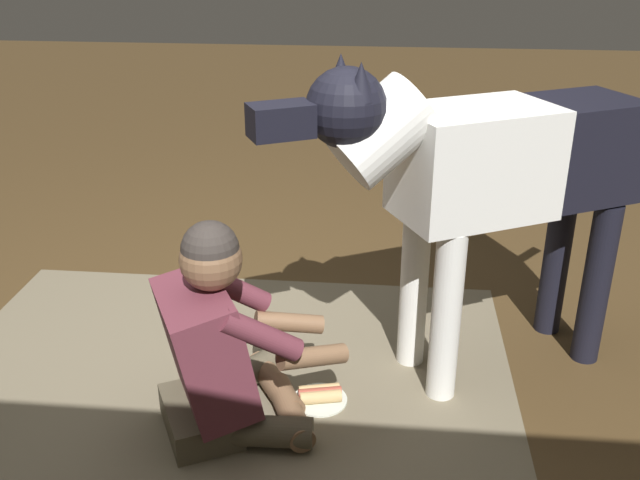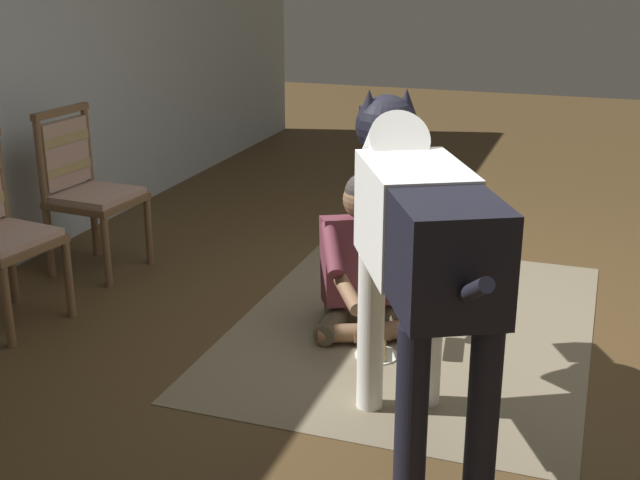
{
  "view_description": "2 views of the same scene",
  "coord_description": "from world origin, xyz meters",
  "px_view_note": "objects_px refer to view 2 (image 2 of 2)",
  "views": [
    {
      "loc": [
        -0.64,
        2.6,
        1.71
      ],
      "look_at": [
        -0.41,
        0.23,
        0.63
      ],
      "focal_mm": 40.41,
      "sensor_mm": 36.0,
      "label": 1
    },
    {
      "loc": [
        -3.94,
        -0.59,
        1.83
      ],
      "look_at": [
        -0.78,
        0.51,
        0.69
      ],
      "focal_mm": 47.03,
      "sensor_mm": 36.0,
      "label": 2
    }
  ],
  "objects_px": {
    "dining_chair_right_of_pair": "(84,183)",
    "hot_dog_on_plate": "(377,352)",
    "large_dog": "(417,232)",
    "person_sitting_on_floor": "(363,265)"
  },
  "relations": [
    {
      "from": "dining_chair_right_of_pair",
      "to": "hot_dog_on_plate",
      "type": "height_order",
      "value": "dining_chair_right_of_pair"
    },
    {
      "from": "large_dog",
      "to": "hot_dog_on_plate",
      "type": "relative_size",
      "value": 7.33
    },
    {
      "from": "hot_dog_on_plate",
      "to": "person_sitting_on_floor",
      "type": "bearing_deg",
      "value": 27.15
    },
    {
      "from": "dining_chair_right_of_pair",
      "to": "hot_dog_on_plate",
      "type": "xyz_separation_m",
      "value": [
        -0.59,
        -1.99,
        -0.52
      ]
    },
    {
      "from": "person_sitting_on_floor",
      "to": "large_dog",
      "type": "bearing_deg",
      "value": -152.85
    },
    {
      "from": "person_sitting_on_floor",
      "to": "large_dog",
      "type": "xyz_separation_m",
      "value": [
        -0.92,
        -0.47,
        0.52
      ]
    },
    {
      "from": "dining_chair_right_of_pair",
      "to": "person_sitting_on_floor",
      "type": "distance_m",
      "value": 1.85
    },
    {
      "from": "hot_dog_on_plate",
      "to": "large_dog",
      "type": "bearing_deg",
      "value": -152.85
    },
    {
      "from": "dining_chair_right_of_pair",
      "to": "hot_dog_on_plate",
      "type": "distance_m",
      "value": 2.13
    },
    {
      "from": "large_dog",
      "to": "hot_dog_on_plate",
      "type": "bearing_deg",
      "value": 27.15
    }
  ]
}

